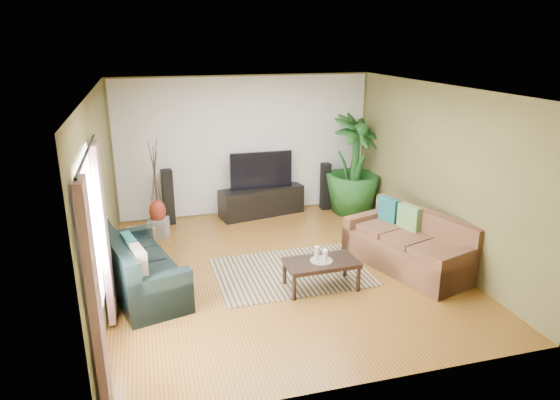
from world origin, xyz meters
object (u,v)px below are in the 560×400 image
object	(u,v)px
tv_stand	(261,201)
speaker_left	(168,197)
sofa_left	(141,262)
vase	(157,211)
television	(261,170)
potted_plant	(354,165)
coffee_table	(321,274)
speaker_right	(325,186)
sofa_right	(408,241)
pedestal	(159,227)
side_table	(138,246)

from	to	relation	value
tv_stand	speaker_left	size ratio (longest dim) A/B	1.58
sofa_left	vase	xyz separation A→B (m)	(0.30, 2.01, 0.04)
tv_stand	speaker_left	bearing A→B (deg)	169.19
television	potted_plant	xyz separation A→B (m)	(1.80, -0.34, 0.06)
potted_plant	coffee_table	bearing A→B (deg)	-120.83
tv_stand	speaker_right	bearing A→B (deg)	-11.40
coffee_table	potted_plant	bearing A→B (deg)	57.79
television	speaker_right	xyz separation A→B (m)	(1.34, 0.00, -0.43)
sofa_right	potted_plant	size ratio (longest dim) A/B	1.03
television	pedestal	world-z (taller)	television
speaker_right	potted_plant	bearing A→B (deg)	-38.02
sofa_right	pedestal	size ratio (longest dim) A/B	6.32
speaker_right	pedestal	bearing A→B (deg)	-171.19
sofa_left	speaker_left	world-z (taller)	speaker_left
sofa_right	pedestal	distance (m)	4.29
television	tv_stand	bearing A→B (deg)	0.00
speaker_left	sofa_right	bearing A→B (deg)	-48.13
speaker_right	potted_plant	world-z (taller)	potted_plant
speaker_right	side_table	size ratio (longest dim) A/B	1.97
potted_plant	speaker_left	bearing A→B (deg)	174.84
coffee_table	side_table	distance (m)	2.95
speaker_right	side_table	xyz separation A→B (m)	(-3.70, -1.58, -0.24)
coffee_table	potted_plant	xyz separation A→B (m)	(1.70, 2.85, 0.77)
speaker_right	pedestal	world-z (taller)	speaker_right
tv_stand	pedestal	world-z (taller)	tv_stand
speaker_left	side_table	bearing A→B (deg)	-117.82
sofa_right	sofa_left	bearing A→B (deg)	-111.99
sofa_left	speaker_right	bearing A→B (deg)	-69.49
speaker_right	side_table	world-z (taller)	speaker_right
coffee_table	television	distance (m)	3.27
tv_stand	vase	distance (m)	2.11
potted_plant	pedestal	size ratio (longest dim) A/B	6.16
coffee_table	pedestal	world-z (taller)	coffee_table
speaker_left	side_table	world-z (taller)	speaker_left
speaker_left	potted_plant	size ratio (longest dim) A/B	0.54
speaker_right	television	bearing A→B (deg)	178.69
sofa_right	vase	world-z (taller)	sofa_right
sofa_left	potted_plant	world-z (taller)	potted_plant
speaker_left	potted_plant	world-z (taller)	potted_plant
potted_plant	side_table	xyz separation A→B (m)	(-4.17, -1.23, -0.73)
coffee_table	vase	xyz separation A→B (m)	(-2.11, 2.59, 0.26)
sofa_left	speaker_right	distance (m)	4.49
potted_plant	vase	distance (m)	3.86
coffee_table	speaker_right	xyz separation A→B (m)	(1.24, 3.19, 0.27)
tv_stand	potted_plant	size ratio (longest dim) A/B	0.85
coffee_table	pedestal	size ratio (longest dim) A/B	3.18
sofa_left	speaker_right	size ratio (longest dim) A/B	1.97
coffee_table	speaker_right	size ratio (longest dim) A/B	1.05
coffee_table	sofa_left	bearing A→B (deg)	165.04
sofa_left	sofa_right	bearing A→B (deg)	-109.40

